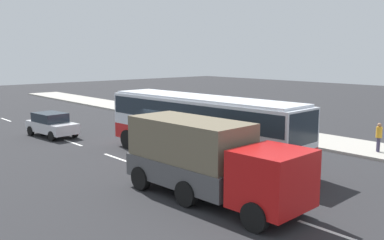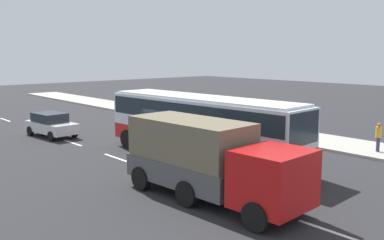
{
  "view_description": "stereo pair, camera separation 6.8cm",
  "coord_description": "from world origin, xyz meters",
  "px_view_note": "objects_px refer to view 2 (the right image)",
  "views": [
    {
      "loc": [
        17.83,
        -13.5,
        5.46
      ],
      "look_at": [
        1.32,
        1.03,
        2.03
      ],
      "focal_mm": 39.62,
      "sensor_mm": 36.0,
      "label": 1
    },
    {
      "loc": [
        17.79,
        -13.55,
        5.46
      ],
      "look_at": [
        1.32,
        1.03,
        2.03
      ],
      "focal_mm": 39.62,
      "sensor_mm": 36.0,
      "label": 2
    }
  ],
  "objects_px": {
    "coach_bus": "(201,121)",
    "pedestrian_at_crossing": "(379,135)",
    "cargo_truck": "(209,158)",
    "pedestrian_near_curb": "(284,122)",
    "car_silver_hatch": "(51,124)"
  },
  "relations": [
    {
      "from": "coach_bus",
      "to": "pedestrian_at_crossing",
      "type": "height_order",
      "value": "coach_bus"
    },
    {
      "from": "pedestrian_at_crossing",
      "to": "cargo_truck",
      "type": "bearing_deg",
      "value": -135.84
    },
    {
      "from": "pedestrian_near_curb",
      "to": "pedestrian_at_crossing",
      "type": "height_order",
      "value": "pedestrian_at_crossing"
    },
    {
      "from": "car_silver_hatch",
      "to": "pedestrian_near_curb",
      "type": "relative_size",
      "value": 2.64
    },
    {
      "from": "coach_bus",
      "to": "pedestrian_near_curb",
      "type": "bearing_deg",
      "value": 91.27
    },
    {
      "from": "cargo_truck",
      "to": "car_silver_hatch",
      "type": "relative_size",
      "value": 1.82
    },
    {
      "from": "cargo_truck",
      "to": "car_silver_hatch",
      "type": "xyz_separation_m",
      "value": [
        -15.93,
        0.71,
        -0.76
      ]
    },
    {
      "from": "coach_bus",
      "to": "pedestrian_at_crossing",
      "type": "xyz_separation_m",
      "value": [
        5.63,
        8.04,
        -0.99
      ]
    },
    {
      "from": "car_silver_hatch",
      "to": "pedestrian_at_crossing",
      "type": "xyz_separation_m",
      "value": [
        16.83,
        11.32,
        0.24
      ]
    },
    {
      "from": "pedestrian_at_crossing",
      "to": "car_silver_hatch",
      "type": "bearing_deg",
      "value": 172.37
    },
    {
      "from": "pedestrian_near_curb",
      "to": "cargo_truck",
      "type": "bearing_deg",
      "value": -98.66
    },
    {
      "from": "car_silver_hatch",
      "to": "pedestrian_near_curb",
      "type": "distance_m",
      "value": 15.47
    },
    {
      "from": "pedestrian_near_curb",
      "to": "pedestrian_at_crossing",
      "type": "relative_size",
      "value": 1.0
    },
    {
      "from": "coach_bus",
      "to": "cargo_truck",
      "type": "bearing_deg",
      "value": -43.21
    },
    {
      "from": "coach_bus",
      "to": "car_silver_hatch",
      "type": "height_order",
      "value": "coach_bus"
    }
  ]
}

